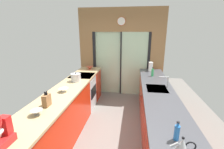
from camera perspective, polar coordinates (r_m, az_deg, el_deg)
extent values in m
cube|color=slate|center=(3.74, 0.49, -17.50)|extent=(5.04, 7.60, 0.02)
cube|color=olive|center=(4.92, 3.51, 19.40)|extent=(2.64, 0.08, 0.70)
cube|color=#B2D1AD|center=(5.09, -1.46, 4.03)|extent=(0.80, 0.02, 2.00)
cube|color=#B2D1AD|center=(4.99, 8.05, 3.62)|extent=(0.80, 0.02, 2.00)
cube|color=black|center=(5.16, -6.33, 4.11)|extent=(0.08, 0.10, 2.00)
cube|color=black|center=(5.03, 13.08, 3.46)|extent=(0.08, 0.10, 2.00)
cube|color=black|center=(5.02, 3.25, 3.84)|extent=(0.04, 0.10, 2.00)
cube|color=olive|center=(5.23, -8.99, 4.16)|extent=(0.42, 0.08, 2.00)
cube|color=olive|center=(5.06, 15.90, 3.33)|extent=(0.42, 0.08, 2.00)
cylinder|color=white|center=(4.86, 3.43, 18.85)|extent=(0.23, 0.03, 0.23)
torus|color=#DB4C23|center=(4.86, 3.43, 18.85)|extent=(0.25, 0.02, 0.25)
cube|color=red|center=(3.01, -20.42, -17.60)|extent=(0.58, 2.55, 0.88)
cube|color=red|center=(4.84, -8.22, -3.67)|extent=(0.58, 0.65, 0.88)
cube|color=tan|center=(3.30, -16.13, -5.16)|extent=(0.62, 3.80, 0.04)
cube|color=red|center=(3.27, 16.33, -14.35)|extent=(0.58, 3.80, 0.88)
cube|color=#3D3D42|center=(3.06, 17.00, -6.89)|extent=(0.62, 3.80, 0.04)
cube|color=#B7BABC|center=(3.29, 16.02, -5.28)|extent=(0.40, 0.48, 0.05)
cylinder|color=#B7BABC|center=(3.28, 19.68, -2.90)|extent=(0.02, 0.02, 0.25)
cylinder|color=#B7BABC|center=(3.23, 18.31, -0.91)|extent=(0.18, 0.02, 0.02)
cube|color=#B7BABC|center=(4.29, -10.54, -6.43)|extent=(0.58, 0.60, 0.88)
cube|color=black|center=(4.19, -6.71, -6.21)|extent=(0.01, 0.48, 0.28)
cube|color=black|center=(4.13, -10.86, -0.46)|extent=(0.58, 0.60, 0.03)
cylinder|color=#B7BABC|center=(3.91, -7.45, -2.85)|extent=(0.02, 0.04, 0.04)
cylinder|color=#B7BABC|center=(4.08, -6.79, -2.05)|extent=(0.02, 0.04, 0.04)
cylinder|color=#B7BABC|center=(4.24, -6.18, -1.30)|extent=(0.02, 0.04, 0.04)
cylinder|color=gray|center=(2.46, -25.69, -13.10)|extent=(0.07, 0.07, 0.01)
cone|color=gray|center=(2.44, -25.80, -12.32)|extent=(0.17, 0.17, 0.07)
cylinder|color=silver|center=(3.13, -17.19, -5.98)|extent=(0.08, 0.08, 0.01)
cone|color=silver|center=(3.11, -17.25, -5.39)|extent=(0.18, 0.18, 0.06)
cylinder|color=#BC4C38|center=(4.71, -8.17, 1.93)|extent=(0.10, 0.10, 0.01)
cone|color=#BC4C38|center=(4.70, -8.19, 2.43)|extent=(0.22, 0.22, 0.08)
cube|color=brown|center=(2.62, -22.77, -8.77)|extent=(0.08, 0.14, 0.19)
cylinder|color=black|center=(2.58, -23.38, -6.42)|extent=(0.02, 0.02, 0.06)
cylinder|color=black|center=(2.58, -23.03, -6.53)|extent=(0.02, 0.02, 0.05)
cylinder|color=black|center=(2.56, -22.71, -6.37)|extent=(0.02, 0.02, 0.07)
cube|color=red|center=(2.05, -35.68, -19.68)|extent=(0.17, 0.26, 0.08)
cube|color=red|center=(2.04, -34.38, -15.02)|extent=(0.10, 0.08, 0.20)
cylinder|color=#B7BABC|center=(3.66, -13.07, -1.12)|extent=(0.22, 0.22, 0.17)
cylinder|color=#B7BABC|center=(3.64, -13.15, 0.23)|extent=(0.23, 0.23, 0.01)
sphere|color=black|center=(3.63, -13.17, 0.47)|extent=(0.03, 0.03, 0.03)
cone|color=#B7BABC|center=(1.75, 24.22, -22.80)|extent=(0.16, 0.16, 0.16)
sphere|color=black|center=(1.69, 24.59, -20.35)|extent=(0.03, 0.03, 0.03)
cylinder|color=#B7BABC|center=(1.72, 21.78, -22.75)|extent=(0.08, 0.02, 0.07)
torus|color=black|center=(1.76, 26.79, -22.40)|extent=(0.10, 0.01, 0.10)
cylinder|color=#286BB7|center=(1.90, 22.58, -19.09)|extent=(0.06, 0.06, 0.17)
cylinder|color=#286BB7|center=(1.84, 22.94, -16.43)|extent=(0.03, 0.03, 0.04)
cylinder|color=black|center=(1.83, 23.03, -15.76)|extent=(0.03, 0.03, 0.01)
cylinder|color=#339E56|center=(4.09, 14.57, 0.61)|extent=(0.06, 0.06, 0.17)
cylinder|color=#339E56|center=(4.06, 14.67, 2.06)|extent=(0.03, 0.03, 0.04)
cylinder|color=black|center=(4.06, 14.69, 2.40)|extent=(0.03, 0.03, 0.01)
cylinder|color=#B7BABC|center=(4.61, 13.83, 1.34)|extent=(0.14, 0.14, 0.01)
cylinder|color=white|center=(4.58, 13.94, 2.90)|extent=(0.12, 0.12, 0.25)
sphere|color=#B7BABC|center=(4.55, 14.05, 4.59)|extent=(0.03, 0.03, 0.03)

